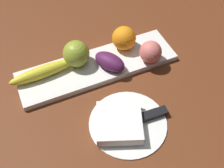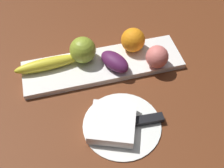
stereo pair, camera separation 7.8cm
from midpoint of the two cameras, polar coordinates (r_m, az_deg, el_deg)
The scene contains 10 objects.
ground_plane at distance 0.88m, azimuth -2.14°, elevation 2.63°, with size 2.40×2.40×0.00m, color #602D16.
fruit_tray at distance 0.88m, azimuth 0.85°, elevation 3.35°, with size 0.48×0.13×0.02m, color white.
apple at distance 0.86m, azimuth -3.14°, elevation 6.52°, with size 0.08×0.08×0.08m, color olive.
banana at distance 0.86m, azimuth -9.94°, elevation 3.73°, with size 0.19×0.04×0.04m, color yellow.
orange_near_apple at distance 0.90m, azimuth 6.66°, elevation 8.41°, with size 0.07×0.07×0.07m, color orange.
peach at distance 0.86m, azimuth 11.41°, elevation 5.11°, with size 0.07×0.07×0.07m, color #DC6E65.
grape_bunch at distance 0.85m, azimuth 3.18°, elevation 4.27°, with size 0.10×0.05×0.04m, color #4F1A45.
dinner_plate at distance 0.76m, azimuth 4.94°, elevation -8.13°, with size 0.20×0.20×0.01m, color white.
folded_napkin at distance 0.74m, azimuth 3.14°, elevation -7.86°, with size 0.11×0.12×0.03m, color white.
knife at distance 0.76m, azimuth 8.56°, elevation -7.34°, with size 0.18×0.03×0.01m.
Camera 2 is at (0.08, 0.58, 0.66)m, focal length 46.73 mm.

